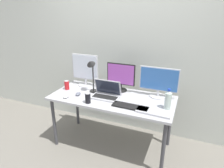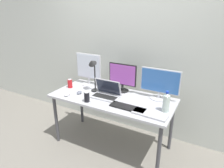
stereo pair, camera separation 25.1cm
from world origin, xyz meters
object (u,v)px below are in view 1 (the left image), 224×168
(mouse_by_laptop, at_px, (66,96))
(keyboard_aux, at_px, (153,112))
(work_desk, at_px, (112,102))
(soda_can_by_laptop, at_px, (88,98))
(monitor_right, at_px, (159,82))
(soda_can_near_keyboard, at_px, (67,85))
(laptop_silver, at_px, (106,93))
(mouse_by_keyboard, at_px, (78,94))
(water_bottle, at_px, (168,100))
(monitor_left, at_px, (85,70))
(desk_lamp, at_px, (91,70))
(monitor_center, at_px, (121,76))
(keyboard_main, at_px, (130,107))

(mouse_by_laptop, bearing_deg, keyboard_aux, -9.71)
(work_desk, bearing_deg, soda_can_by_laptop, -127.95)
(monitor_right, bearing_deg, keyboard_aux, -85.34)
(soda_can_near_keyboard, bearing_deg, laptop_silver, -2.56)
(mouse_by_keyboard, xyz_separation_m, water_bottle, (1.14, 0.06, 0.09))
(monitor_left, relative_size, water_bottle, 1.91)
(monitor_right, bearing_deg, desk_lamp, -166.15)
(keyboard_aux, bearing_deg, monitor_right, 97.54)
(monitor_center, height_order, keyboard_main, monitor_center)
(water_bottle, relative_size, soda_can_by_laptop, 1.93)
(mouse_by_keyboard, height_order, mouse_by_laptop, mouse_by_laptop)
(monitor_right, height_order, keyboard_main, monitor_right)
(monitor_right, relative_size, mouse_by_laptop, 4.73)
(work_desk, xyz_separation_m, water_bottle, (0.70, -0.05, 0.18))
(work_desk, bearing_deg, desk_lamp, 174.16)
(soda_can_near_keyboard, bearing_deg, mouse_by_laptop, -58.43)
(keyboard_main, distance_m, soda_can_near_keyboard, 1.01)
(monitor_left, distance_m, keyboard_main, 0.95)
(work_desk, distance_m, monitor_left, 0.65)
(monitor_center, bearing_deg, soda_can_by_laptop, -114.96)
(keyboard_main, bearing_deg, mouse_by_keyboard, 176.00)
(soda_can_near_keyboard, height_order, soda_can_by_laptop, same)
(monitor_right, relative_size, keyboard_main, 1.16)
(keyboard_main, xyz_separation_m, soda_can_by_laptop, (-0.51, -0.08, 0.05))
(water_bottle, relative_size, soda_can_near_keyboard, 1.93)
(work_desk, height_order, keyboard_aux, keyboard_aux)
(mouse_by_laptop, bearing_deg, monitor_right, 12.81)
(mouse_by_keyboard, distance_m, desk_lamp, 0.37)
(work_desk, distance_m, water_bottle, 0.73)
(water_bottle, bearing_deg, keyboard_aux, -127.84)
(work_desk, xyz_separation_m, keyboard_main, (0.30, -0.18, 0.08))
(keyboard_aux, height_order, soda_can_by_laptop, soda_can_by_laptop)
(keyboard_main, distance_m, mouse_by_laptop, 0.84)
(monitor_center, relative_size, mouse_by_keyboard, 4.10)
(keyboard_main, relative_size, mouse_by_laptop, 4.07)
(laptop_silver, height_order, mouse_by_keyboard, laptop_silver)
(laptop_silver, bearing_deg, water_bottle, -1.71)
(water_bottle, distance_m, desk_lamp, 1.03)
(laptop_silver, relative_size, soda_can_by_laptop, 2.85)
(mouse_by_keyboard, xyz_separation_m, desk_lamp, (0.13, 0.14, 0.31))
(laptop_silver, height_order, soda_can_near_keyboard, laptop_silver)
(monitor_left, xyz_separation_m, mouse_by_laptop, (-0.02, -0.48, -0.22))
(water_bottle, xyz_separation_m, desk_lamp, (-1.01, 0.08, 0.21))
(monitor_right, distance_m, mouse_by_laptop, 1.20)
(keyboard_aux, bearing_deg, laptop_silver, 166.97)
(soda_can_by_laptop, bearing_deg, mouse_by_keyboard, 146.64)
(monitor_right, height_order, soda_can_near_keyboard, monitor_right)
(soda_can_near_keyboard, bearing_deg, desk_lamp, 4.76)
(monitor_center, bearing_deg, laptop_silver, -109.74)
(work_desk, relative_size, monitor_center, 4.05)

